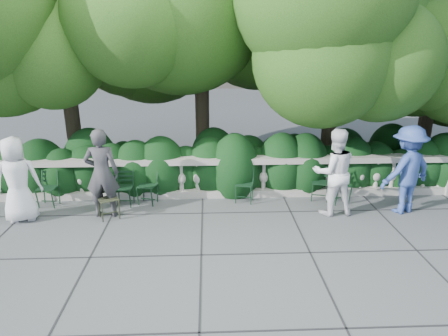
{
  "coord_description": "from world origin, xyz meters",
  "views": [
    {
      "loc": [
        -0.35,
        -7.39,
        3.79
      ],
      "look_at": [
        0.0,
        1.0,
        1.0
      ],
      "focal_mm": 32.0,
      "sensor_mm": 36.0,
      "label": 1
    }
  ],
  "objects_px": {
    "chair_weathered": "(112,220)",
    "person_woman_grey": "(102,173)",
    "chair_e": "(342,205)",
    "chair_b": "(146,206)",
    "chair_c": "(123,208)",
    "chair_f": "(319,202)",
    "person_casual_man": "(334,172)",
    "person_businessman": "(17,180)",
    "chair_a": "(47,208)",
    "chair_d": "(243,204)",
    "person_older_blue": "(407,170)"
  },
  "relations": [
    {
      "from": "chair_e",
      "to": "chair_b",
      "type": "bearing_deg",
      "value": 163.53
    },
    {
      "from": "person_older_blue",
      "to": "person_woman_grey",
      "type": "bearing_deg",
      "value": -22.18
    },
    {
      "from": "chair_c",
      "to": "person_businessman",
      "type": "bearing_deg",
      "value": -160.13
    },
    {
      "from": "chair_f",
      "to": "chair_c",
      "type": "bearing_deg",
      "value": -163.7
    },
    {
      "from": "chair_a",
      "to": "chair_f",
      "type": "xyz_separation_m",
      "value": [
        6.39,
        0.1,
        0.0
      ]
    },
    {
      "from": "chair_c",
      "to": "person_woman_grey",
      "type": "height_order",
      "value": "person_woman_grey"
    },
    {
      "from": "chair_a",
      "to": "chair_d",
      "type": "xyz_separation_m",
      "value": [
        4.56,
        0.06,
        0.0
      ]
    },
    {
      "from": "chair_d",
      "to": "person_older_blue",
      "type": "relative_size",
      "value": 0.42
    },
    {
      "from": "chair_c",
      "to": "person_woman_grey",
      "type": "relative_size",
      "value": 0.43
    },
    {
      "from": "chair_a",
      "to": "chair_weathered",
      "type": "height_order",
      "value": "same"
    },
    {
      "from": "person_woman_grey",
      "to": "person_casual_man",
      "type": "xyz_separation_m",
      "value": [
        5.02,
        -0.08,
        -0.02
      ]
    },
    {
      "from": "person_businessman",
      "to": "person_older_blue",
      "type": "xyz_separation_m",
      "value": [
        8.37,
        0.09,
        0.07
      ]
    },
    {
      "from": "chair_f",
      "to": "chair_weathered",
      "type": "xyz_separation_m",
      "value": [
        -4.75,
        -0.81,
        0.0
      ]
    },
    {
      "from": "person_businessman",
      "to": "person_casual_man",
      "type": "bearing_deg",
      "value": 168.48
    },
    {
      "from": "chair_b",
      "to": "chair_a",
      "type": "bearing_deg",
      "value": -162.89
    },
    {
      "from": "chair_e",
      "to": "person_older_blue",
      "type": "height_order",
      "value": "person_older_blue"
    },
    {
      "from": "chair_c",
      "to": "chair_f",
      "type": "height_order",
      "value": "same"
    },
    {
      "from": "chair_b",
      "to": "person_woman_grey",
      "type": "relative_size",
      "value": 0.43
    },
    {
      "from": "chair_weathered",
      "to": "person_older_blue",
      "type": "distance_m",
      "value": 6.54
    },
    {
      "from": "chair_weathered",
      "to": "person_casual_man",
      "type": "bearing_deg",
      "value": -23.96
    },
    {
      "from": "chair_c",
      "to": "chair_weathered",
      "type": "bearing_deg",
      "value": -95.7
    },
    {
      "from": "chair_weathered",
      "to": "person_woman_grey",
      "type": "bearing_deg",
      "value": 97.03
    },
    {
      "from": "chair_b",
      "to": "person_casual_man",
      "type": "xyz_separation_m",
      "value": [
        4.21,
        -0.56,
        0.97
      ]
    },
    {
      "from": "chair_f",
      "to": "person_woman_grey",
      "type": "height_order",
      "value": "person_woman_grey"
    },
    {
      "from": "chair_weathered",
      "to": "person_businessman",
      "type": "xyz_separation_m",
      "value": [
        -1.9,
        0.12,
        0.92
      ]
    },
    {
      "from": "chair_b",
      "to": "chair_f",
      "type": "relative_size",
      "value": 1.0
    },
    {
      "from": "chair_weathered",
      "to": "person_woman_grey",
      "type": "relative_size",
      "value": 0.43
    },
    {
      "from": "chair_d",
      "to": "chair_f",
      "type": "relative_size",
      "value": 1.0
    },
    {
      "from": "chair_e",
      "to": "person_woman_grey",
      "type": "distance_m",
      "value": 5.52
    },
    {
      "from": "chair_a",
      "to": "chair_b",
      "type": "bearing_deg",
      "value": 6.26
    },
    {
      "from": "chair_b",
      "to": "person_woman_grey",
      "type": "height_order",
      "value": "person_woman_grey"
    },
    {
      "from": "chair_e",
      "to": "chair_weathered",
      "type": "xyz_separation_m",
      "value": [
        -5.24,
        -0.63,
        0.0
      ]
    },
    {
      "from": "chair_c",
      "to": "person_businessman",
      "type": "xyz_separation_m",
      "value": [
        -2.03,
        -0.55,
        0.92
      ]
    },
    {
      "from": "chair_b",
      "to": "chair_weathered",
      "type": "xyz_separation_m",
      "value": [
        -0.63,
        -0.75,
        0.0
      ]
    },
    {
      "from": "chair_c",
      "to": "chair_d",
      "type": "bearing_deg",
      "value": 6.97
    },
    {
      "from": "chair_b",
      "to": "chair_f",
      "type": "bearing_deg",
      "value": 16.97
    },
    {
      "from": "chair_c",
      "to": "chair_a",
      "type": "bearing_deg",
      "value": -176.71
    },
    {
      "from": "chair_a",
      "to": "chair_e",
      "type": "relative_size",
      "value": 1.0
    },
    {
      "from": "person_casual_man",
      "to": "chair_d",
      "type": "bearing_deg",
      "value": -20.67
    },
    {
      "from": "chair_f",
      "to": "chair_e",
      "type": "bearing_deg",
      "value": -5.68
    },
    {
      "from": "chair_e",
      "to": "person_casual_man",
      "type": "distance_m",
      "value": 1.14
    },
    {
      "from": "chair_d",
      "to": "person_woman_grey",
      "type": "distance_m",
      "value": 3.29
    },
    {
      "from": "chair_d",
      "to": "person_older_blue",
      "type": "bearing_deg",
      "value": 4.28
    },
    {
      "from": "chair_b",
      "to": "person_casual_man",
      "type": "height_order",
      "value": "person_casual_man"
    },
    {
      "from": "chair_c",
      "to": "chair_e",
      "type": "height_order",
      "value": "same"
    },
    {
      "from": "chair_a",
      "to": "chair_c",
      "type": "relative_size",
      "value": 1.0
    },
    {
      "from": "chair_d",
      "to": "chair_weathered",
      "type": "distance_m",
      "value": 3.02
    },
    {
      "from": "person_casual_man",
      "to": "person_businessman",
      "type": "bearing_deg",
      "value": -3.27
    },
    {
      "from": "chair_e",
      "to": "person_casual_man",
      "type": "relative_size",
      "value": 0.43
    },
    {
      "from": "chair_b",
      "to": "chair_f",
      "type": "xyz_separation_m",
      "value": [
        4.12,
        0.06,
        0.0
      ]
    }
  ]
}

